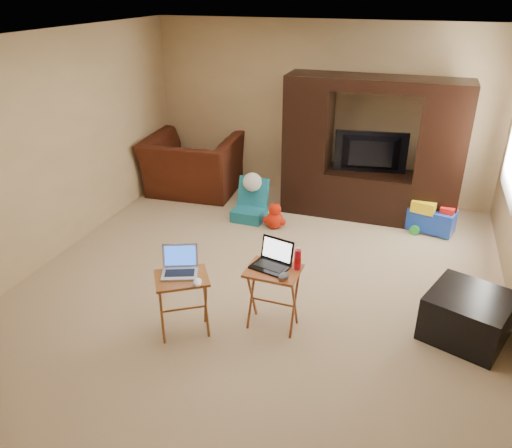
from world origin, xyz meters
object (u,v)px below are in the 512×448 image
(television, at_px, (371,154))
(child_rocker, at_px, (249,200))
(laptop_right, at_px, (270,256))
(recliner, at_px, (192,165))
(plush_toy, at_px, (275,216))
(mouse_left, at_px, (198,282))
(tray_table_left, at_px, (184,305))
(mouse_right, at_px, (284,276))
(tray_table_right, at_px, (273,298))
(ottoman, at_px, (467,316))
(entertainment_center, at_px, (371,150))
(laptop_left, at_px, (179,263))
(water_bottle, at_px, (298,260))
(push_toy, at_px, (432,216))

(television, distance_m, child_rocker, 1.72)
(child_rocker, distance_m, laptop_right, 2.39)
(recliner, bearing_deg, child_rocker, 146.49)
(plush_toy, distance_m, mouse_left, 2.48)
(tray_table_left, bearing_deg, mouse_left, -52.52)
(tray_table_left, xyz_separation_m, mouse_right, (0.87, 0.23, 0.34))
(child_rocker, xyz_separation_m, tray_table_right, (0.99, -2.17, 0.03))
(recliner, distance_m, ottoman, 4.53)
(entertainment_center, bearing_deg, mouse_right, -97.20)
(laptop_left, bearing_deg, laptop_right, 3.56)
(recliner, bearing_deg, plush_toy, 148.92)
(ottoman, relative_size, water_bottle, 3.54)
(child_rocker, height_order, plush_toy, child_rocker)
(plush_toy, bearing_deg, water_bottle, -68.05)
(entertainment_center, height_order, push_toy, entertainment_center)
(child_rocker, distance_m, laptop_left, 2.53)
(ottoman, xyz_separation_m, mouse_right, (-1.58, -0.55, 0.43))
(tray_table_left, relative_size, water_bottle, 3.16)
(plush_toy, distance_m, water_bottle, 2.16)
(tray_table_right, relative_size, laptop_right, 1.91)
(mouse_left, distance_m, water_bottle, 0.91)
(recliner, bearing_deg, laptop_right, 123.08)
(child_rocker, relative_size, tray_table_left, 0.93)
(child_rocker, height_order, tray_table_right, tray_table_right)
(television, relative_size, laptop_left, 3.04)
(child_rocker, bearing_deg, tray_table_left, -82.85)
(laptop_left, bearing_deg, entertainment_center, 46.45)
(child_rocker, bearing_deg, ottoman, -31.27)
(television, distance_m, laptop_right, 2.80)
(television, relative_size, tray_table_right, 1.55)
(tray_table_right, height_order, mouse_left, mouse_left)
(mouse_right, xyz_separation_m, water_bottle, (0.07, 0.20, 0.07))
(recliner, bearing_deg, mouse_left, 112.34)
(entertainment_center, height_order, recliner, entertainment_center)
(mouse_right, bearing_deg, child_rocker, 116.07)
(television, distance_m, laptop_left, 3.34)
(television, relative_size, child_rocker, 1.72)
(ottoman, bearing_deg, television, 117.42)
(push_toy, distance_m, laptop_left, 3.63)
(tray_table_right, height_order, laptop_left, laptop_left)
(tray_table_left, xyz_separation_m, laptop_left, (-0.03, 0.03, 0.42))
(plush_toy, height_order, laptop_right, laptop_right)
(child_rocker, distance_m, push_toy, 2.40)
(television, relative_size, laptop_right, 2.96)
(laptop_left, height_order, mouse_right, laptop_left)
(ottoman, height_order, mouse_left, mouse_left)
(mouse_right, bearing_deg, television, 82.67)
(laptop_right, bearing_deg, laptop_left, -141.05)
(push_toy, height_order, laptop_right, laptop_right)
(recliner, bearing_deg, laptop_left, 109.76)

